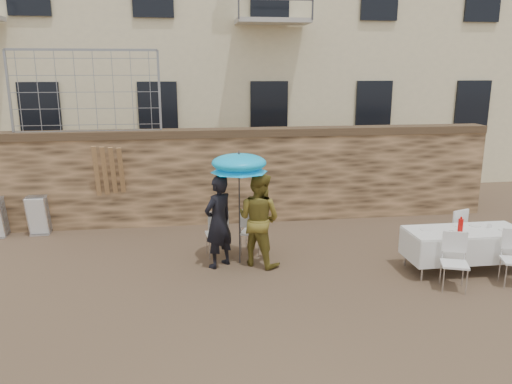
{
  "coord_description": "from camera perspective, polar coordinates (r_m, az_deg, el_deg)",
  "views": [
    {
      "loc": [
        -0.85,
        -6.61,
        3.61
      ],
      "look_at": [
        0.4,
        2.2,
        1.4
      ],
      "focal_mm": 35.0,
      "sensor_mm": 36.0,
      "label": 1
    }
  ],
  "objects": [
    {
      "name": "ground",
      "position": [
        7.58,
        -0.68,
        -14.5
      ],
      "size": [
        80.0,
        80.0,
        0.0
      ],
      "primitive_type": "plane",
      "color": "brown",
      "rests_on": "ground"
    },
    {
      "name": "stone_wall",
      "position": [
        11.91,
        -3.8,
        1.76
      ],
      "size": [
        13.0,
        0.5,
        2.2
      ],
      "primitive_type": "cube",
      "color": "brown",
      "rests_on": "ground"
    },
    {
      "name": "chain_link_fence",
      "position": [
        11.82,
        -18.89,
        10.75
      ],
      "size": [
        3.2,
        0.06,
        1.8
      ],
      "primitive_type": null,
      "color": "gray",
      "rests_on": "stone_wall"
    },
    {
      "name": "man_suit",
      "position": [
        9.2,
        -4.31,
        -3.42
      ],
      "size": [
        0.75,
        0.73,
        1.74
      ],
      "primitive_type": "imported",
      "rotation": [
        0.0,
        0.0,
        3.84
      ],
      "color": "black",
      "rests_on": "ground"
    },
    {
      "name": "woman_dress",
      "position": [
        9.27,
        0.32,
        -3.11
      ],
      "size": [
        1.09,
        1.07,
        1.78
      ],
      "primitive_type": "imported",
      "rotation": [
        0.0,
        0.0,
        2.45
      ],
      "color": "olive",
      "rests_on": "ground"
    },
    {
      "name": "umbrella",
      "position": [
        9.09,
        -1.95,
        2.95
      ],
      "size": [
        1.05,
        1.05,
        1.99
      ],
      "color": "#3F3F44",
      "rests_on": "ground"
    },
    {
      "name": "couple_chair_left",
      "position": [
        9.85,
        -4.49,
        -4.63
      ],
      "size": [
        0.53,
        0.53,
        0.96
      ],
      "primitive_type": null,
      "rotation": [
        0.0,
        0.0,
        3.26
      ],
      "color": "white",
      "rests_on": "ground"
    },
    {
      "name": "couple_chair_right",
      "position": [
        9.91,
        -0.43,
        -4.46
      ],
      "size": [
        0.63,
        0.63,
        0.96
      ],
      "primitive_type": null,
      "rotation": [
        0.0,
        0.0,
        2.72
      ],
      "color": "white",
      "rests_on": "ground"
    },
    {
      "name": "banquet_table",
      "position": [
        9.8,
        22.81,
        -4.26
      ],
      "size": [
        2.1,
        0.85,
        0.78
      ],
      "color": "silver",
      "rests_on": "ground"
    },
    {
      "name": "soda_bottle",
      "position": [
        9.53,
        22.33,
        -3.63
      ],
      "size": [
        0.09,
        0.09,
        0.26
      ],
      "primitive_type": "cylinder",
      "color": "red",
      "rests_on": "banquet_table"
    },
    {
      "name": "table_chair_front_left",
      "position": [
        8.98,
        21.76,
        -7.5
      ],
      "size": [
        0.62,
        0.62,
        0.96
      ],
      "primitive_type": null,
      "rotation": [
        0.0,
        0.0,
        -0.35
      ],
      "color": "white",
      "rests_on": "ground"
    },
    {
      "name": "table_chair_back",
      "position": [
        10.63,
        21.45,
        -4.18
      ],
      "size": [
        0.61,
        0.61,
        0.96
      ],
      "primitive_type": null,
      "rotation": [
        0.0,
        0.0,
        3.49
      ],
      "color": "white",
      "rests_on": "ground"
    },
    {
      "name": "chair_stack_right",
      "position": [
        12.14,
        -23.47,
        -2.27
      ],
      "size": [
        0.46,
        0.4,
        0.92
      ],
      "primitive_type": null,
      "color": "white",
      "rests_on": "ground"
    },
    {
      "name": "wood_planks",
      "position": [
        11.74,
        -16.11,
        0.55
      ],
      "size": [
        0.7,
        0.2,
        2.0
      ],
      "primitive_type": null,
      "color": "#A37749",
      "rests_on": "ground"
    }
  ]
}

